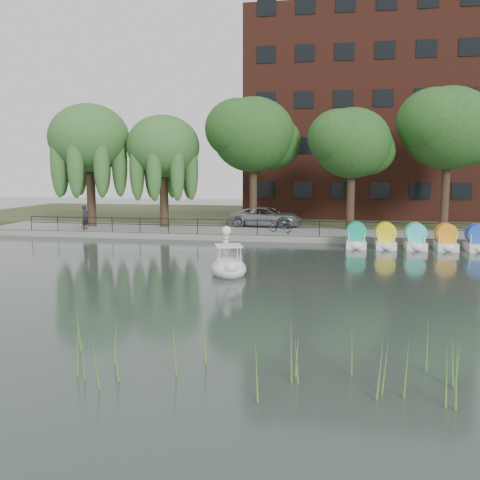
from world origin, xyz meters
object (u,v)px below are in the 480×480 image
(bicycle, at_px, (280,225))
(swan_boat, at_px, (228,264))
(minivan, at_px, (267,215))
(pedestrian, at_px, (85,216))

(bicycle, distance_m, swan_boat, 12.96)
(minivan, height_order, pedestrian, pedestrian)
(bicycle, height_order, pedestrian, pedestrian)
(minivan, relative_size, swan_boat, 2.15)
(swan_boat, bearing_deg, bicycle, 67.73)
(minivan, xyz_separation_m, pedestrian, (-12.35, -4.22, 0.15))
(bicycle, bearing_deg, pedestrian, 118.98)
(minivan, bearing_deg, swan_boat, -173.84)
(bicycle, bearing_deg, swan_boat, -159.00)
(pedestrian, bearing_deg, minivan, -56.97)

